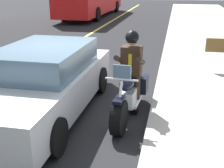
{
  "coord_description": "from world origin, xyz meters",
  "views": [
    {
      "loc": [
        5.97,
        2.39,
        2.65
      ],
      "look_at": [
        0.68,
        1.26,
        0.75
      ],
      "focal_mm": 47.07,
      "sensor_mm": 36.0,
      "label": 1
    }
  ],
  "objects": [
    {
      "name": "motorcycle_main",
      "position": [
        0.43,
        1.56,
        0.45
      ],
      "size": [
        2.22,
        0.66,
        1.26
      ],
      "color": "black",
      "rests_on": "ground_plane"
    },
    {
      "name": "rider_main",
      "position": [
        0.24,
        1.57,
        1.04
      ],
      "size": [
        0.64,
        0.57,
        1.74
      ],
      "color": "black",
      "rests_on": "ground_plane"
    },
    {
      "name": "ground_plane",
      "position": [
        0.0,
        0.0,
        0.0
      ],
      "size": [
        80.0,
        80.0,
        0.0
      ],
      "primitive_type": "plane",
      "color": "black"
    },
    {
      "name": "car_silver",
      "position": [
        0.64,
        -0.2,
        0.69
      ],
      "size": [
        4.6,
        1.92,
        1.4
      ],
      "color": "silver",
      "rests_on": "ground_plane"
    }
  ]
}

